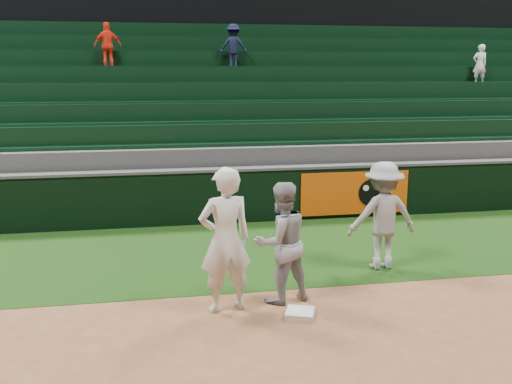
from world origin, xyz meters
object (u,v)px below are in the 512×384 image
(first_base, at_px, (300,313))
(first_baseman, at_px, (225,240))
(baserunner, at_px, (281,242))
(base_coach, at_px, (383,216))

(first_base, xyz_separation_m, first_baseman, (-0.99, 0.42, 1.01))
(first_baseman, distance_m, baserunner, 0.89)
(first_base, relative_size, baserunner, 0.21)
(first_base, relative_size, first_baseman, 0.18)
(first_baseman, xyz_separation_m, baserunner, (0.85, 0.19, -0.14))
(first_baseman, distance_m, base_coach, 3.18)
(first_base, distance_m, baserunner, 1.07)
(baserunner, relative_size, base_coach, 0.97)
(first_base, bearing_deg, base_coach, 41.93)
(first_baseman, bearing_deg, base_coach, -167.14)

